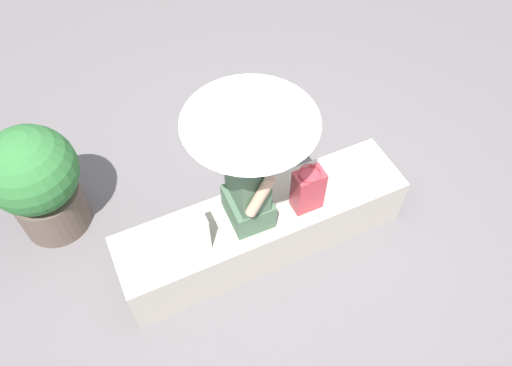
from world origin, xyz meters
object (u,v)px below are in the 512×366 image
(parasol, at_px, (250,110))
(tote_bag_canvas, at_px, (191,232))
(handbag_black, at_px, (308,190))
(person_seated, at_px, (248,182))
(planter_near, at_px, (37,181))

(parasol, relative_size, tote_bag_canvas, 3.42)
(parasol, distance_m, handbag_black, 0.94)
(person_seated, relative_size, parasol, 0.78)
(parasol, xyz_separation_m, planter_near, (1.33, -0.89, -0.97))
(parasol, distance_m, planter_near, 1.87)
(person_seated, distance_m, planter_near, 1.61)
(tote_bag_canvas, bearing_deg, planter_near, -48.20)
(person_seated, height_order, tote_bag_canvas, person_seated)
(parasol, distance_m, tote_bag_canvas, 0.99)
(parasol, bearing_deg, person_seated, 5.44)
(handbag_black, bearing_deg, tote_bag_canvas, -2.05)
(person_seated, height_order, parasol, parasol)
(tote_bag_canvas, bearing_deg, parasol, -171.92)
(person_seated, bearing_deg, planter_near, -34.51)
(person_seated, relative_size, handbag_black, 2.39)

